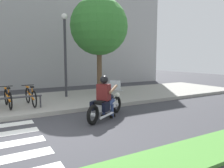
{
  "coord_description": "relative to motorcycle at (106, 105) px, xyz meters",
  "views": [
    {
      "loc": [
        -0.77,
        -5.28,
        1.96
      ],
      "look_at": [
        3.73,
        2.64,
        0.88
      ],
      "focal_mm": 34.35,
      "sensor_mm": 36.0,
      "label": 1
    }
  ],
  "objects": [
    {
      "name": "building_backdrop",
      "position": [
        -2.49,
        9.06,
        4.31
      ],
      "size": [
        24.0,
        1.2,
        9.51
      ],
      "primitive_type": "cube",
      "color": "#A1A1A1",
      "rests_on": "ground"
    },
    {
      "name": "motorcycle",
      "position": [
        0.0,
        0.0,
        0.0
      ],
      "size": [
        1.91,
        1.3,
        1.19
      ],
      "color": "black",
      "rests_on": "ground"
    },
    {
      "name": "bicycle_4",
      "position": [
        -2.76,
        2.55,
        0.06
      ],
      "size": [
        0.48,
        1.6,
        0.78
      ],
      "color": "black",
      "rests_on": "sidewalk"
    },
    {
      "name": "bicycle_5",
      "position": [
        -1.96,
        2.55,
        0.05
      ],
      "size": [
        0.48,
        1.65,
        0.78
      ],
      "color": "black",
      "rests_on": "sidewalk"
    },
    {
      "name": "sidewalk",
      "position": [
        -2.49,
        3.36,
        -0.37
      ],
      "size": [
        24.0,
        4.4,
        0.15
      ],
      "primitive_type": "cube",
      "color": "gray",
      "rests_on": "ground"
    },
    {
      "name": "rider",
      "position": [
        -0.07,
        -0.04,
        0.36
      ],
      "size": [
        0.77,
        0.73,
        1.42
      ],
      "color": "#591919",
      "rests_on": "ground"
    },
    {
      "name": "tree_near_rack",
      "position": [
        1.8,
        4.16,
        3.18
      ],
      "size": [
        3.01,
        3.01,
        5.15
      ],
      "color": "brown",
      "rests_on": "ground"
    },
    {
      "name": "street_lamp",
      "position": [
        -0.17,
        3.76,
        2.01
      ],
      "size": [
        0.28,
        0.28,
        4.03
      ],
      "color": "#2D2D33",
      "rests_on": "ground"
    },
    {
      "name": "ground_plane",
      "position": [
        -2.49,
        -0.84,
        -0.45
      ],
      "size": [
        48.0,
        48.0,
        0.0
      ],
      "primitive_type": "plane",
      "color": "#38383D"
    }
  ]
}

